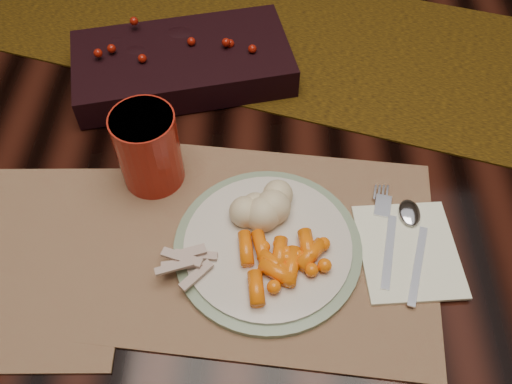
{
  "coord_description": "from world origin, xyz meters",
  "views": [
    {
      "loc": [
        -0.02,
        -0.67,
        1.38
      ],
      "look_at": [
        -0.03,
        -0.25,
        0.8
      ],
      "focal_mm": 38.0,
      "sensor_mm": 36.0,
      "label": 1
    }
  ],
  "objects_px": {
    "baby_carrots": "(276,267)",
    "napkin": "(408,251)",
    "centerpiece": "(182,59)",
    "placemat_main": "(270,245)",
    "dining_table": "(271,214)",
    "red_cup": "(148,149)",
    "dinner_plate": "(268,246)",
    "mashed_potatoes": "(260,201)",
    "turkey_shreds": "(189,263)"
  },
  "relations": [
    {
      "from": "baby_carrots",
      "to": "napkin",
      "type": "xyz_separation_m",
      "value": [
        0.17,
        0.04,
        -0.02
      ]
    },
    {
      "from": "centerpiece",
      "to": "placemat_main",
      "type": "xyz_separation_m",
      "value": [
        0.15,
        -0.33,
        -0.04
      ]
    },
    {
      "from": "dining_table",
      "to": "red_cup",
      "type": "bearing_deg",
      "value": -132.7
    },
    {
      "from": "dinner_plate",
      "to": "red_cup",
      "type": "distance_m",
      "value": 0.21
    },
    {
      "from": "dining_table",
      "to": "placemat_main",
      "type": "relative_size",
      "value": 4.11
    },
    {
      "from": "dinner_plate",
      "to": "mashed_potatoes",
      "type": "height_order",
      "value": "mashed_potatoes"
    },
    {
      "from": "centerpiece",
      "to": "placemat_main",
      "type": "relative_size",
      "value": 0.8
    },
    {
      "from": "mashed_potatoes",
      "to": "turkey_shreds",
      "type": "distance_m",
      "value": 0.12
    },
    {
      "from": "dinner_plate",
      "to": "baby_carrots",
      "type": "xyz_separation_m",
      "value": [
        0.01,
        -0.04,
        0.02
      ]
    },
    {
      "from": "centerpiece",
      "to": "baby_carrots",
      "type": "distance_m",
      "value": 0.4
    },
    {
      "from": "dining_table",
      "to": "centerpiece",
      "type": "xyz_separation_m",
      "value": [
        -0.16,
        0.02,
        0.41
      ]
    },
    {
      "from": "dinner_plate",
      "to": "turkey_shreds",
      "type": "xyz_separation_m",
      "value": [
        -0.1,
        -0.04,
        0.02
      ]
    },
    {
      "from": "dining_table",
      "to": "centerpiece",
      "type": "relative_size",
      "value": 5.14
    },
    {
      "from": "mashed_potatoes",
      "to": "napkin",
      "type": "height_order",
      "value": "mashed_potatoes"
    },
    {
      "from": "baby_carrots",
      "to": "turkey_shreds",
      "type": "distance_m",
      "value": 0.11
    },
    {
      "from": "dining_table",
      "to": "centerpiece",
      "type": "distance_m",
      "value": 0.44
    },
    {
      "from": "centerpiece",
      "to": "baby_carrots",
      "type": "bearing_deg",
      "value": -67.25
    },
    {
      "from": "napkin",
      "to": "placemat_main",
      "type": "bearing_deg",
      "value": 172.93
    },
    {
      "from": "turkey_shreds",
      "to": "centerpiece",
      "type": "bearing_deg",
      "value": 97.27
    },
    {
      "from": "centerpiece",
      "to": "dinner_plate",
      "type": "relative_size",
      "value": 1.41
    },
    {
      "from": "dining_table",
      "to": "turkey_shreds",
      "type": "bearing_deg",
      "value": -107.43
    },
    {
      "from": "turkey_shreds",
      "to": "baby_carrots",
      "type": "bearing_deg",
      "value": -1.49
    },
    {
      "from": "centerpiece",
      "to": "placemat_main",
      "type": "height_order",
      "value": "centerpiece"
    },
    {
      "from": "dining_table",
      "to": "napkin",
      "type": "relative_size",
      "value": 12.28
    },
    {
      "from": "red_cup",
      "to": "mashed_potatoes",
      "type": "bearing_deg",
      "value": -23.93
    },
    {
      "from": "baby_carrots",
      "to": "mashed_potatoes",
      "type": "xyz_separation_m",
      "value": [
        -0.02,
        0.09,
        0.01
      ]
    },
    {
      "from": "centerpiece",
      "to": "turkey_shreds",
      "type": "relative_size",
      "value": 4.76
    },
    {
      "from": "dinner_plate",
      "to": "red_cup",
      "type": "height_order",
      "value": "red_cup"
    },
    {
      "from": "dining_table",
      "to": "centerpiece",
      "type": "height_order",
      "value": "centerpiece"
    },
    {
      "from": "dinner_plate",
      "to": "turkey_shreds",
      "type": "relative_size",
      "value": 3.36
    },
    {
      "from": "turkey_shreds",
      "to": "mashed_potatoes",
      "type": "bearing_deg",
      "value": 44.95
    },
    {
      "from": "dinner_plate",
      "to": "red_cup",
      "type": "xyz_separation_m",
      "value": [
        -0.17,
        0.12,
        0.05
      ]
    },
    {
      "from": "placemat_main",
      "to": "baby_carrots",
      "type": "height_order",
      "value": "baby_carrots"
    },
    {
      "from": "baby_carrots",
      "to": "red_cup",
      "type": "xyz_separation_m",
      "value": [
        -0.18,
        0.16,
        0.04
      ]
    },
    {
      "from": "turkey_shreds",
      "to": "red_cup",
      "type": "distance_m",
      "value": 0.17
    },
    {
      "from": "napkin",
      "to": "red_cup",
      "type": "distance_m",
      "value": 0.38
    },
    {
      "from": "centerpiece",
      "to": "dinner_plate",
      "type": "distance_m",
      "value": 0.36
    },
    {
      "from": "placemat_main",
      "to": "mashed_potatoes",
      "type": "height_order",
      "value": "mashed_potatoes"
    },
    {
      "from": "turkey_shreds",
      "to": "red_cup",
      "type": "xyz_separation_m",
      "value": [
        -0.07,
        0.15,
        0.04
      ]
    },
    {
      "from": "dining_table",
      "to": "mashed_potatoes",
      "type": "height_order",
      "value": "mashed_potatoes"
    },
    {
      "from": "dining_table",
      "to": "turkey_shreds",
      "type": "xyz_separation_m",
      "value": [
        -0.11,
        -0.35,
        0.4
      ]
    },
    {
      "from": "turkey_shreds",
      "to": "napkin",
      "type": "bearing_deg",
      "value": 7.6
    },
    {
      "from": "red_cup",
      "to": "dinner_plate",
      "type": "bearing_deg",
      "value": -35.3
    },
    {
      "from": "dining_table",
      "to": "placemat_main",
      "type": "distance_m",
      "value": 0.48
    },
    {
      "from": "placemat_main",
      "to": "red_cup",
      "type": "relative_size",
      "value": 3.65
    },
    {
      "from": "centerpiece",
      "to": "napkin",
      "type": "relative_size",
      "value": 2.39
    },
    {
      "from": "dinner_plate",
      "to": "mashed_potatoes",
      "type": "distance_m",
      "value": 0.06
    },
    {
      "from": "baby_carrots",
      "to": "napkin",
      "type": "distance_m",
      "value": 0.18
    },
    {
      "from": "dining_table",
      "to": "napkin",
      "type": "height_order",
      "value": "napkin"
    },
    {
      "from": "placemat_main",
      "to": "dinner_plate",
      "type": "relative_size",
      "value": 1.77
    }
  ]
}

